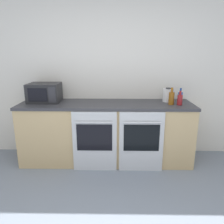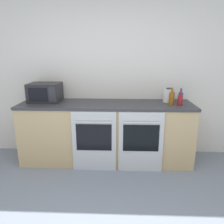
{
  "view_description": "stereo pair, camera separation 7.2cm",
  "coord_description": "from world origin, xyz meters",
  "px_view_note": "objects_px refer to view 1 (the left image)",
  "views": [
    {
      "loc": [
        0.14,
        -1.32,
        1.63
      ],
      "look_at": [
        0.09,
        1.83,
        0.78
      ],
      "focal_mm": 35.0,
      "sensor_mm": 36.0,
      "label": 1
    },
    {
      "loc": [
        0.21,
        -1.32,
        1.63
      ],
      "look_at": [
        0.09,
        1.83,
        0.78
      ],
      "focal_mm": 35.0,
      "sensor_mm": 36.0,
      "label": 2
    }
  ],
  "objects_px": {
    "oven_left": "(95,141)",
    "oven_right": "(141,142)",
    "microwave": "(45,93)",
    "kettle": "(168,95)",
    "bottle_red": "(180,100)",
    "bottle_amber": "(171,98)",
    "bottle_blue": "(180,97)"
  },
  "relations": [
    {
      "from": "bottle_amber",
      "to": "bottle_red",
      "type": "bearing_deg",
      "value": -13.29
    },
    {
      "from": "oven_left",
      "to": "bottle_red",
      "type": "bearing_deg",
      "value": 11.12
    },
    {
      "from": "microwave",
      "to": "bottle_blue",
      "type": "relative_size",
      "value": 2.06
    },
    {
      "from": "oven_left",
      "to": "kettle",
      "type": "height_order",
      "value": "kettle"
    },
    {
      "from": "bottle_red",
      "to": "kettle",
      "type": "height_order",
      "value": "kettle"
    },
    {
      "from": "bottle_blue",
      "to": "bottle_red",
      "type": "bearing_deg",
      "value": -107.78
    },
    {
      "from": "microwave",
      "to": "oven_right",
      "type": "bearing_deg",
      "value": -16.15
    },
    {
      "from": "bottle_amber",
      "to": "bottle_blue",
      "type": "distance_m",
      "value": 0.18
    },
    {
      "from": "oven_left",
      "to": "oven_right",
      "type": "distance_m",
      "value": 0.65
    },
    {
      "from": "microwave",
      "to": "bottle_red",
      "type": "bearing_deg",
      "value": -5.12
    },
    {
      "from": "oven_right",
      "to": "microwave",
      "type": "height_order",
      "value": "microwave"
    },
    {
      "from": "bottle_red",
      "to": "kettle",
      "type": "relative_size",
      "value": 0.95
    },
    {
      "from": "oven_right",
      "to": "bottle_amber",
      "type": "distance_m",
      "value": 0.76
    },
    {
      "from": "oven_left",
      "to": "microwave",
      "type": "xyz_separation_m",
      "value": [
        -0.78,
        0.41,
        0.61
      ]
    },
    {
      "from": "oven_left",
      "to": "oven_right",
      "type": "bearing_deg",
      "value": 0.0
    },
    {
      "from": "oven_right",
      "to": "bottle_amber",
      "type": "relative_size",
      "value": 3.53
    },
    {
      "from": "microwave",
      "to": "bottle_blue",
      "type": "bearing_deg",
      "value": -1.68
    },
    {
      "from": "kettle",
      "to": "bottle_red",
      "type": "bearing_deg",
      "value": -64.01
    },
    {
      "from": "oven_right",
      "to": "bottle_blue",
      "type": "height_order",
      "value": "bottle_blue"
    },
    {
      "from": "oven_right",
      "to": "microwave",
      "type": "relative_size",
      "value": 1.89
    },
    {
      "from": "kettle",
      "to": "oven_right",
      "type": "bearing_deg",
      "value": -133.86
    },
    {
      "from": "oven_right",
      "to": "kettle",
      "type": "distance_m",
      "value": 0.86
    },
    {
      "from": "oven_left",
      "to": "kettle",
      "type": "distance_m",
      "value": 1.32
    },
    {
      "from": "oven_right",
      "to": "bottle_amber",
      "type": "bearing_deg",
      "value": 30.78
    },
    {
      "from": "microwave",
      "to": "bottle_amber",
      "type": "xyz_separation_m",
      "value": [
        1.87,
        -0.15,
        -0.04
      ]
    },
    {
      "from": "bottle_red",
      "to": "bottle_blue",
      "type": "relative_size",
      "value": 0.9
    },
    {
      "from": "oven_left",
      "to": "kettle",
      "type": "relative_size",
      "value": 4.14
    },
    {
      "from": "oven_left",
      "to": "microwave",
      "type": "bearing_deg",
      "value": 152.09
    },
    {
      "from": "microwave",
      "to": "oven_left",
      "type": "bearing_deg",
      "value": -27.91
    },
    {
      "from": "microwave",
      "to": "kettle",
      "type": "relative_size",
      "value": 2.19
    },
    {
      "from": "kettle",
      "to": "bottle_amber",
      "type": "bearing_deg",
      "value": -90.82
    },
    {
      "from": "oven_right",
      "to": "microwave",
      "type": "bearing_deg",
      "value": 163.85
    }
  ]
}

